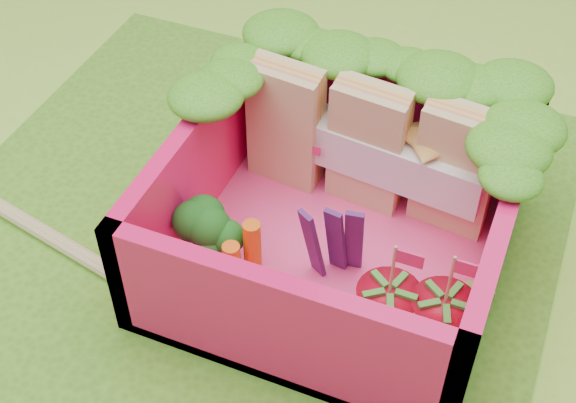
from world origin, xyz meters
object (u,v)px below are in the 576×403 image
at_px(broccoli, 209,234).
at_px(chopsticks, 6,210).
at_px(strawberry_right, 441,322).
at_px(strawberry_left, 387,311).
at_px(sandwich_stack, 369,146).
at_px(bento_box, 338,212).

xyz_separation_m(broccoli, chopsticks, (-0.98, -0.04, -0.21)).
bearing_deg(strawberry_right, strawberry_left, -172.21).
distance_m(sandwich_stack, broccoli, 0.77).
distance_m(strawberry_left, strawberry_right, 0.20).
bearing_deg(strawberry_right, bento_box, 149.76).
distance_m(sandwich_stack, strawberry_left, 0.75).
bearing_deg(chopsticks, sandwich_stack, 24.96).
height_order(broccoli, strawberry_right, strawberry_right).
bearing_deg(chopsticks, bento_box, 12.21).
relative_size(sandwich_stack, broccoli, 3.36).
bearing_deg(sandwich_stack, bento_box, -91.00).
xyz_separation_m(bento_box, strawberry_left, (0.31, -0.32, -0.10)).
bearing_deg(strawberry_left, broccoli, 175.66).
xyz_separation_m(strawberry_left, chopsticks, (-1.72, 0.01, -0.15)).
bearing_deg(strawberry_left, chopsticks, 179.62).
height_order(sandwich_stack, strawberry_right, sandwich_stack).
height_order(bento_box, sandwich_stack, sandwich_stack).
bearing_deg(chopsticks, strawberry_right, 0.45).
xyz_separation_m(sandwich_stack, chopsticks, (-1.42, -0.66, -0.30)).
bearing_deg(sandwich_stack, broccoli, -125.62).
bearing_deg(broccoli, bento_box, 30.95).
xyz_separation_m(bento_box, strawberry_right, (0.50, -0.29, -0.10)).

